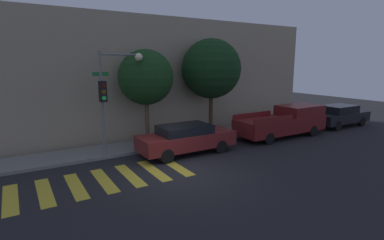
% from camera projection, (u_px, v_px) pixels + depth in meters
% --- Properties ---
extents(ground_plane, '(60.00, 60.00, 0.00)m').
position_uv_depth(ground_plane, '(180.00, 173.00, 11.78)').
color(ground_plane, black).
extents(sidewalk, '(26.00, 2.12, 0.14)m').
position_uv_depth(sidewalk, '(140.00, 146.00, 15.35)').
color(sidewalk, slate).
rests_on(sidewalk, ground).
extents(building_row, '(26.00, 6.00, 6.83)m').
position_uv_depth(building_row, '(111.00, 77.00, 18.46)').
color(building_row, gray).
rests_on(building_row, ground).
extents(crosswalk, '(6.41, 2.60, 0.00)m').
position_uv_depth(crosswalk, '(104.00, 180.00, 11.04)').
color(crosswalk, gold).
rests_on(crosswalk, ground).
extents(traffic_light_pole, '(2.30, 0.56, 4.78)m').
position_uv_depth(traffic_light_pole, '(112.00, 86.00, 13.20)').
color(traffic_light_pole, slate).
rests_on(traffic_light_pole, ground).
extents(sedan_near_corner, '(4.65, 1.75, 1.40)m').
position_uv_depth(sedan_near_corner, '(186.00, 138.00, 14.17)').
color(sedan_near_corner, maroon).
rests_on(sedan_near_corner, ground).
extents(pickup_truck, '(5.73, 1.95, 1.75)m').
position_uv_depth(pickup_truck, '(284.00, 121.00, 17.54)').
color(pickup_truck, maroon).
rests_on(pickup_truck, ground).
extents(sedan_middle, '(4.44, 1.75, 1.45)m').
position_uv_depth(sedan_middle, '(339.00, 115.00, 20.29)').
color(sedan_middle, black).
rests_on(sedan_middle, ground).
extents(tree_near_corner, '(2.81, 2.81, 4.95)m').
position_uv_depth(tree_near_corner, '(146.00, 78.00, 15.18)').
color(tree_near_corner, brown).
rests_on(tree_near_corner, ground).
extents(tree_midblock, '(3.42, 3.42, 5.64)m').
position_uv_depth(tree_midblock, '(211.00, 69.00, 17.16)').
color(tree_midblock, '#42301E').
rests_on(tree_midblock, ground).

